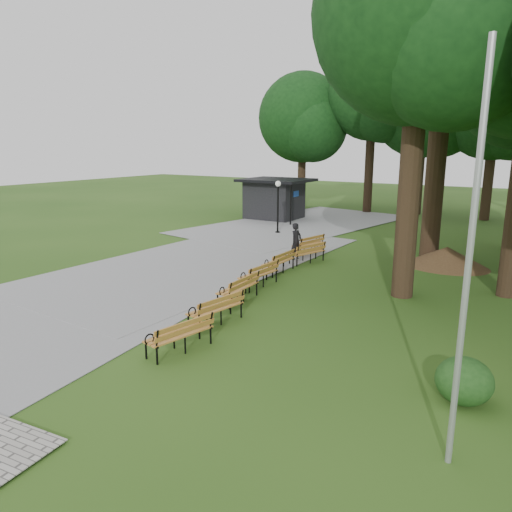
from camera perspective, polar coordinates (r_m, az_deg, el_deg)
The scene contains 17 objects.
ground at distance 16.46m, azimuth -2.12°, elevation -4.36°, with size 100.00×100.00×0.00m, color #294D16.
path at distance 21.08m, azimuth -6.55°, elevation -0.44°, with size 12.00×38.00×0.06m, color gray.
person at distance 20.94m, azimuth 4.83°, elevation 1.72°, with size 0.60×0.39×1.64m, color black.
kiosk at distance 32.78m, azimuth 2.19°, elevation 6.86°, with size 4.38×3.81×2.74m, color black, non-canonical shape.
lamp_post at distance 27.13m, azimuth 2.64°, elevation 7.24°, with size 0.32×0.32×2.99m.
dirt_mound at distance 21.31m, azimuth 21.86°, elevation -0.08°, with size 2.86×2.86×0.84m, color #47301C.
metal_pole at distance 7.56m, azimuth 24.04°, elevation -1.45°, with size 0.10×0.10×6.38m, color #9EA0A3.
bench_0 at distance 11.93m, azimuth -9.18°, elevation -9.23°, with size 1.90×0.64×0.88m, color #B8722A, non-canonical shape.
bench_1 at distance 13.59m, azimuth -4.87°, elevation -6.28°, with size 1.90×0.64×0.88m, color #B8722A, non-canonical shape.
bench_2 at distance 15.43m, azimuth -2.19°, elevation -3.84°, with size 1.90×0.64×0.88m, color #B8722A, non-canonical shape.
bench_3 at distance 17.03m, azimuth 0.28°, elevation -2.20°, with size 1.90×0.64×0.88m, color #B8722A, non-canonical shape.
bench_4 at distance 18.89m, azimuth 2.69°, elevation -0.68°, with size 1.90×0.64×0.88m, color #B8722A, non-canonical shape.
bench_5 at distance 20.58m, azimuth 6.10°, elevation 0.41°, with size 1.90×0.64×0.88m, color #B8722A, non-canonical shape.
bench_6 at distance 22.32m, azimuth 6.24°, elevation 1.41°, with size 1.90×0.64×0.88m, color #B8722A, non-canonical shape.
lawn_tree_0 at distance 16.48m, azimuth 19.24°, elevation 25.55°, with size 6.54×6.54×12.01m.
lawn_tree_2 at distance 22.33m, azimuth 21.94°, elevation 23.73°, with size 7.53×7.53×13.21m.
shrub_2 at distance 10.62m, azimuth 23.42°, elevation -15.78°, with size 1.09×1.09×0.93m, color #193D14.
Camera 1 is at (8.85, -12.97, 4.94)m, focal length 33.41 mm.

